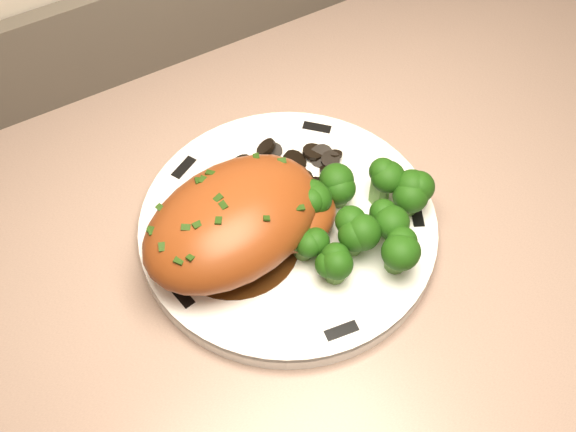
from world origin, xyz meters
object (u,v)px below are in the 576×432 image
broccoli_florets (359,218)px  chicken_breast (240,221)px  plate (288,228)px  counter (318,401)px

broccoli_florets → chicken_breast: bearing=155.2°
plate → broccoli_florets: (0.05, -0.05, 0.04)m
broccoli_florets → plate: bearing=138.3°
chicken_breast → broccoli_florets: bearing=-36.0°
plate → broccoli_florets: bearing=-41.7°
counter → broccoli_florets: counter is taller
counter → chicken_breast: (-0.09, 0.03, 0.49)m
chicken_breast → broccoli_florets: size_ratio=1.42×
counter → plate: size_ratio=6.97×
chicken_breast → broccoli_florets: 0.11m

